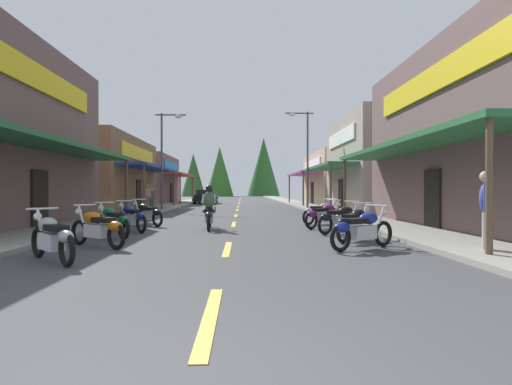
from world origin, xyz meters
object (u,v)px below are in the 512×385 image
motorcycle_parked_right_4 (322,212)px  rider_cruising_lead (209,211)px  pedestrian_browsing (147,196)px  pedestrian_waiting (151,197)px  streetlamp_left (166,148)px  motorcycle_parked_left_0 (52,237)px  motorcycle_parked_right_0 (362,229)px  motorcycle_parked_left_2 (112,221)px  motorcycle_parked_left_3 (131,217)px  motorcycle_parked_right_2 (341,218)px  parked_car_curbside (206,197)px  streetlamp_right (304,147)px  motorcycle_parked_left_1 (98,227)px  motorcycle_parked_left_4 (147,213)px  motorcycle_parked_right_3 (325,215)px  pedestrian_by_shop (486,206)px  motorcycle_parked_right_1 (355,223)px

motorcycle_parked_right_4 → rider_cruising_lead: rider_cruising_lead is taller
pedestrian_browsing → pedestrian_waiting: 4.63m
streetlamp_left → motorcycle_parked_left_0: size_ratio=4.02×
motorcycle_parked_right_0 → motorcycle_parked_left_2: same height
motorcycle_parked_right_0 → motorcycle_parked_left_3: bearing=114.1°
motorcycle_parked_right_2 → parked_car_curbside: parked_car_curbside is taller
pedestrian_waiting → parked_car_curbside: 12.03m
streetlamp_right → motorcycle_parked_left_1: 20.45m
motorcycle_parked_left_1 → pedestrian_waiting: pedestrian_waiting is taller
motorcycle_parked_left_0 → motorcycle_parked_left_2: bearing=-42.5°
motorcycle_parked_left_4 → pedestrian_browsing: bearing=-32.9°
motorcycle_parked_right_4 → motorcycle_parked_left_1: same height
streetlamp_left → rider_cruising_lead: streetlamp_left is taller
motorcycle_parked_right_3 → motorcycle_parked_left_1: 7.99m
pedestrian_by_shop → pedestrian_browsing: (-11.07, 16.32, -0.04)m
parked_car_curbside → motorcycle_parked_left_0: bearing=-177.0°
pedestrian_browsing → motorcycle_parked_left_0: bearing=-146.7°
motorcycle_parked_right_3 → motorcycle_parked_left_1: same height
motorcycle_parked_right_1 → motorcycle_parked_left_0: same height
parked_car_curbside → motorcycle_parked_left_4: bearing=-177.0°
motorcycle_parked_left_0 → motorcycle_parked_left_2: (-0.12, 3.95, 0.00)m
motorcycle_parked_left_3 → motorcycle_parked_left_2: bearing=137.3°
motorcycle_parked_right_0 → motorcycle_parked_left_2: size_ratio=1.12×
motorcycle_parked_left_4 → pedestrian_browsing: 9.36m
motorcycle_parked_right_3 → rider_cruising_lead: size_ratio=0.82×
streetlamp_right → pedestrian_browsing: bearing=-160.7°
pedestrian_by_shop → motorcycle_parked_left_0: bearing=34.8°
streetlamp_left → pedestrian_waiting: 4.51m
motorcycle_parked_left_3 → motorcycle_parked_right_2: bearing=-137.2°
streetlamp_left → streetlamp_right: (9.41, 1.69, 0.27)m
streetlamp_left → parked_car_curbside: size_ratio=1.47×
motorcycle_parked_right_1 → rider_cruising_lead: rider_cruising_lead is taller
streetlamp_left → pedestrian_waiting: bearing=120.3°
rider_cruising_lead → parked_car_curbside: 26.96m
motorcycle_parked_left_2 → motorcycle_parked_right_2: bearing=-124.5°
streetlamp_right → motorcycle_parked_left_0: (-8.04, -20.45, -3.94)m
motorcycle_parked_right_4 → motorcycle_parked_left_1: (-6.74, -6.33, 0.00)m
streetlamp_right → motorcycle_parked_right_3: (-1.36, -13.83, -3.94)m
motorcycle_parked_left_2 → pedestrian_by_shop: 9.66m
motorcycle_parked_right_4 → motorcycle_parked_left_4: bearing=150.6°
motorcycle_parked_right_1 → pedestrian_by_shop: bearing=-99.4°
streetlamp_left → motorcycle_parked_right_0: streetlamp_left is taller
pedestrian_browsing → parked_car_curbside: pedestrian_browsing is taller
motorcycle_parked_right_1 → pedestrian_waiting: pedestrian_waiting is taller
motorcycle_parked_left_2 → parked_car_curbside: (0.07, 29.16, 0.20)m
streetlamp_right → motorcycle_parked_right_1: (-1.26, -17.38, -3.94)m
motorcycle_parked_left_0 → pedestrian_browsing: bearing=-36.8°
pedestrian_browsing → rider_cruising_lead: bearing=-130.2°
motorcycle_parked_right_2 → rider_cruising_lead: (-4.34, 1.38, 0.17)m
streetlamp_right → motorcycle_parked_right_2: size_ratio=3.82×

